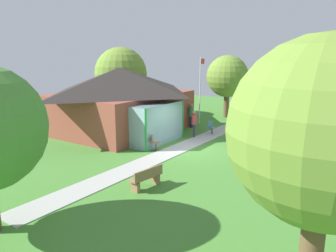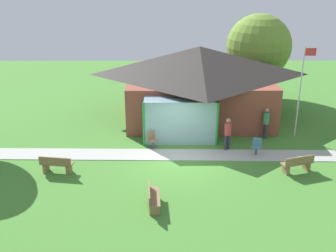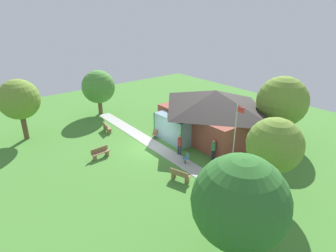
{
  "view_description": "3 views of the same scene",
  "coord_description": "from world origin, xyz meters",
  "px_view_note": "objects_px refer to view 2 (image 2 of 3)",
  "views": [
    {
      "loc": [
        -15.11,
        -8.8,
        5.18
      ],
      "look_at": [
        -0.31,
        1.18,
        1.23
      ],
      "focal_mm": 34.42,
      "sensor_mm": 36.0,
      "label": 1
    },
    {
      "loc": [
        -0.64,
        -18.17,
        8.94
      ],
      "look_at": [
        -0.53,
        2.08,
        0.93
      ],
      "focal_mm": 43.97,
      "sensor_mm": 36.0,
      "label": 2
    },
    {
      "loc": [
        18.03,
        -12.58,
        11.13
      ],
      "look_at": [
        -0.76,
        2.45,
        1.16
      ],
      "focal_mm": 30.13,
      "sensor_mm": 36.0,
      "label": 3
    }
  ],
  "objects_px": {
    "visitor_near_flagpole": "(266,121)",
    "bench_mid_left": "(57,165)",
    "flagpole": "(301,87)",
    "pavilion": "(198,81)",
    "bench_front_center": "(153,198)",
    "tree_behind_pavilion_right": "(259,47)",
    "patio_chair_porch_left": "(152,140)",
    "patio_chair_lawn_spare": "(257,147)",
    "bench_mid_right": "(297,164)",
    "visitor_on_path": "(228,132)"
  },
  "relations": [
    {
      "from": "visitor_near_flagpole",
      "to": "bench_mid_left",
      "type": "bearing_deg",
      "value": -61.09
    },
    {
      "from": "flagpole",
      "to": "pavilion",
      "type": "bearing_deg",
      "value": 147.66
    },
    {
      "from": "pavilion",
      "to": "bench_mid_left",
      "type": "bearing_deg",
      "value": -132.84
    },
    {
      "from": "bench_front_center",
      "to": "tree_behind_pavilion_right",
      "type": "distance_m",
      "value": 16.28
    },
    {
      "from": "bench_mid_left",
      "to": "patio_chair_porch_left",
      "type": "relative_size",
      "value": 1.8
    },
    {
      "from": "bench_front_center",
      "to": "tree_behind_pavilion_right",
      "type": "xyz_separation_m",
      "value": [
        6.93,
        14.38,
        3.21
      ]
    },
    {
      "from": "bench_mid_left",
      "to": "patio_chair_lawn_spare",
      "type": "height_order",
      "value": "patio_chair_lawn_spare"
    },
    {
      "from": "bench_mid_right",
      "to": "tree_behind_pavilion_right",
      "type": "height_order",
      "value": "tree_behind_pavilion_right"
    },
    {
      "from": "bench_mid_left",
      "to": "patio_chair_porch_left",
      "type": "bearing_deg",
      "value": 41.02
    },
    {
      "from": "pavilion",
      "to": "patio_chair_porch_left",
      "type": "distance_m",
      "value": 5.8
    },
    {
      "from": "bench_mid_left",
      "to": "bench_mid_right",
      "type": "bearing_deg",
      "value": 8.5
    },
    {
      "from": "flagpole",
      "to": "bench_mid_right",
      "type": "height_order",
      "value": "flagpole"
    },
    {
      "from": "patio_chair_porch_left",
      "to": "visitor_near_flagpole",
      "type": "distance_m",
      "value": 6.29
    },
    {
      "from": "bench_front_center",
      "to": "patio_chair_lawn_spare",
      "type": "height_order",
      "value": "patio_chair_lawn_spare"
    },
    {
      "from": "flagpole",
      "to": "visitor_on_path",
      "type": "relative_size",
      "value": 2.91
    },
    {
      "from": "visitor_on_path",
      "to": "flagpole",
      "type": "bearing_deg",
      "value": -3.62
    },
    {
      "from": "bench_mid_right",
      "to": "visitor_near_flagpole",
      "type": "height_order",
      "value": "visitor_near_flagpole"
    },
    {
      "from": "flagpole",
      "to": "bench_front_center",
      "type": "bearing_deg",
      "value": -137.42
    },
    {
      "from": "bench_mid_right",
      "to": "visitor_near_flagpole",
      "type": "xyz_separation_m",
      "value": [
        -0.58,
        3.98,
        0.62
      ]
    },
    {
      "from": "bench_mid_left",
      "to": "bench_mid_right",
      "type": "distance_m",
      "value": 11.0
    },
    {
      "from": "patio_chair_lawn_spare",
      "to": "visitor_on_path",
      "type": "height_order",
      "value": "visitor_on_path"
    },
    {
      "from": "bench_front_center",
      "to": "patio_chair_porch_left",
      "type": "xyz_separation_m",
      "value": [
        -0.19,
        5.59,
        0.01
      ]
    },
    {
      "from": "visitor_near_flagpole",
      "to": "flagpole",
      "type": "bearing_deg",
      "value": 106.07
    },
    {
      "from": "pavilion",
      "to": "bench_front_center",
      "type": "bearing_deg",
      "value": -103.53
    },
    {
      "from": "pavilion",
      "to": "visitor_on_path",
      "type": "relative_size",
      "value": 5.44
    },
    {
      "from": "pavilion",
      "to": "flagpole",
      "type": "xyz_separation_m",
      "value": [
        5.21,
        -3.3,
        0.54
      ]
    },
    {
      "from": "bench_mid_right",
      "to": "visitor_on_path",
      "type": "bearing_deg",
      "value": 122.07
    },
    {
      "from": "bench_front_center",
      "to": "visitor_on_path",
      "type": "xyz_separation_m",
      "value": [
        3.65,
        5.29,
        0.62
      ]
    },
    {
      "from": "bench_mid_left",
      "to": "patio_chair_lawn_spare",
      "type": "distance_m",
      "value": 9.71
    },
    {
      "from": "flagpole",
      "to": "patio_chair_lawn_spare",
      "type": "relative_size",
      "value": 5.89
    },
    {
      "from": "bench_mid_left",
      "to": "visitor_on_path",
      "type": "distance_m",
      "value": 8.5
    },
    {
      "from": "pavilion",
      "to": "bench_mid_right",
      "type": "height_order",
      "value": "pavilion"
    },
    {
      "from": "patio_chair_porch_left",
      "to": "bench_front_center",
      "type": "bearing_deg",
      "value": 60.76
    },
    {
      "from": "pavilion",
      "to": "bench_mid_right",
      "type": "bearing_deg",
      "value": -61.81
    },
    {
      "from": "bench_mid_right",
      "to": "patio_chair_lawn_spare",
      "type": "height_order",
      "value": "patio_chair_lawn_spare"
    },
    {
      "from": "bench_mid_right",
      "to": "visitor_on_path",
      "type": "distance_m",
      "value": 3.82
    },
    {
      "from": "patio_chair_porch_left",
      "to": "visitor_near_flagpole",
      "type": "relative_size",
      "value": 0.49
    },
    {
      "from": "pavilion",
      "to": "visitor_on_path",
      "type": "xyz_separation_m",
      "value": [
        1.15,
        -5.09,
        -1.25
      ]
    },
    {
      "from": "bench_mid_right",
      "to": "visitor_on_path",
      "type": "relative_size",
      "value": 0.9
    },
    {
      "from": "bench_mid_left",
      "to": "bench_mid_right",
      "type": "relative_size",
      "value": 0.99
    },
    {
      "from": "patio_chair_lawn_spare",
      "to": "visitor_near_flagpole",
      "type": "xyz_separation_m",
      "value": [
        0.9,
        2.08,
        0.61
      ]
    },
    {
      "from": "flagpole",
      "to": "bench_mid_left",
      "type": "bearing_deg",
      "value": -160.88
    },
    {
      "from": "bench_front_center",
      "to": "patio_chair_porch_left",
      "type": "distance_m",
      "value": 5.59
    },
    {
      "from": "bench_mid_right",
      "to": "bench_mid_left",
      "type": "bearing_deg",
      "value": 162.27
    },
    {
      "from": "bench_mid_left",
      "to": "bench_front_center",
      "type": "xyz_separation_m",
      "value": [
        4.48,
        -2.86,
        0.0
      ]
    },
    {
      "from": "bench_mid_left",
      "to": "bench_front_center",
      "type": "distance_m",
      "value": 5.31
    },
    {
      "from": "visitor_near_flagpole",
      "to": "tree_behind_pavilion_right",
      "type": "height_order",
      "value": "tree_behind_pavilion_right"
    },
    {
      "from": "flagpole",
      "to": "bench_mid_right",
      "type": "distance_m",
      "value": 5.01
    },
    {
      "from": "bench_mid_left",
      "to": "visitor_on_path",
      "type": "xyz_separation_m",
      "value": [
        8.13,
        2.43,
        0.62
      ]
    },
    {
      "from": "bench_mid_left",
      "to": "patio_chair_porch_left",
      "type": "xyz_separation_m",
      "value": [
        4.29,
        2.73,
        0.01
      ]
    }
  ]
}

